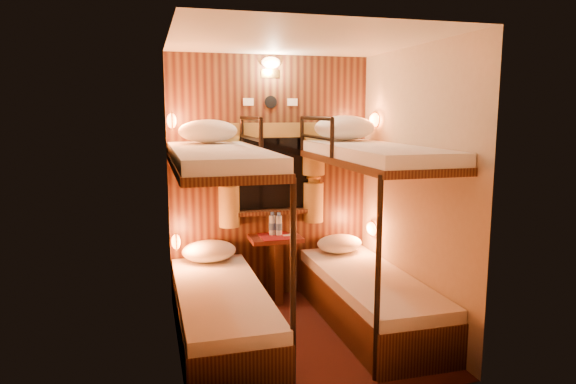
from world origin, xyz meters
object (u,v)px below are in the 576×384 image
object	(u,v)px
bottle_left	(272,225)
bottle_right	(279,225)
bunk_right	(369,263)
bunk_left	(221,275)
table	(275,260)

from	to	relation	value
bottle_left	bottle_right	xyz separation A→B (m)	(0.06, -0.02, -0.00)
bottle_right	bunk_right	bearing A→B (deg)	-53.69
bottle_left	bunk_left	bearing A→B (deg)	-126.97
bottle_right	bunk_left	bearing A→B (deg)	-130.25
bunk_left	bunk_right	distance (m)	1.30
table	bottle_left	xyz separation A→B (m)	(-0.02, 0.06, 0.34)
bunk_left	bottle_right	world-z (taller)	bunk_left
bunk_right	bottle_left	world-z (taller)	bunk_right
table	bottle_right	world-z (taller)	bottle_right
bunk_right	bottle_right	size ratio (longest dim) A/B	8.27
bunk_right	bottle_left	size ratio (longest dim) A/B	8.14
table	bottle_right	size ratio (longest dim) A/B	2.85
table	bunk_right	bearing A→B (deg)	-50.33
bunk_left	bunk_right	bearing A→B (deg)	0.00
bunk_right	table	size ratio (longest dim) A/B	2.90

